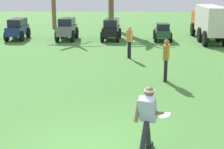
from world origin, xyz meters
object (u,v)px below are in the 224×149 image
object	(u,v)px
teammate_midfield	(166,56)
parked_car_slot_c	(111,29)
parked_car_slot_b	(67,28)
parked_car_slot_d	(162,32)
frisbee_in_flight	(165,116)
parked_car_slot_a	(18,28)
frisbee_thrower	(147,117)
box_truck	(208,21)
teammate_near_sideline	(129,39)

from	to	relation	value
teammate_midfield	parked_car_slot_c	bearing A→B (deg)	103.06
parked_car_slot_b	parked_car_slot_d	bearing A→B (deg)	-0.93
frisbee_in_flight	parked_car_slot_b	size ratio (longest dim) A/B	0.12
parked_car_slot_a	parked_car_slot_c	bearing A→B (deg)	-0.41
frisbee_thrower	parked_car_slot_d	world-z (taller)	frisbee_thrower
frisbee_in_flight	parked_car_slot_d	distance (m)	14.71
frisbee_thrower	parked_car_slot_b	world-z (taller)	frisbee_thrower
teammate_midfield	box_truck	bearing A→B (deg)	68.37
teammate_near_sideline	box_truck	xyz separation A→B (m)	(5.12, 5.67, 0.29)
parked_car_slot_b	frisbee_in_flight	bearing A→B (deg)	-72.99
parked_car_slot_c	parked_car_slot_a	bearing A→B (deg)	179.59
parked_car_slot_b	parked_car_slot_c	world-z (taller)	parked_car_slot_b
teammate_midfield	parked_car_slot_b	distance (m)	11.01
parked_car_slot_a	frisbee_in_flight	bearing A→B (deg)	-62.44
parked_car_slot_b	box_truck	bearing A→B (deg)	0.14
teammate_near_sideline	parked_car_slot_b	xyz separation A→B (m)	(-3.89, 5.65, -0.20)
box_truck	parked_car_slot_d	bearing A→B (deg)	-177.60
frisbee_in_flight	teammate_midfield	world-z (taller)	teammate_midfield
parked_car_slot_a	teammate_midfield	bearing A→B (deg)	-49.66
parked_car_slot_b	box_truck	distance (m)	9.02
frisbee_thrower	box_truck	xyz separation A→B (m)	(4.96, 15.36, 0.43)
parked_car_slot_a	parked_car_slot_d	size ratio (longest dim) A/B	1.08
parked_car_slot_b	parked_car_slot_d	world-z (taller)	parked_car_slot_b
parked_car_slot_a	parked_car_slot_b	distance (m)	3.26
parked_car_slot_a	parked_car_slot_b	xyz separation A→B (m)	(3.26, -0.15, 0.02)
teammate_midfield	parked_car_slot_d	world-z (taller)	teammate_midfield
teammate_midfield	parked_car_slot_b	size ratio (longest dim) A/B	0.66
parked_car_slot_a	frisbee_thrower	bearing A→B (deg)	-64.74
frisbee_thrower	parked_car_slot_c	size ratio (longest dim) A/B	0.58
frisbee_in_flight	parked_car_slot_c	world-z (taller)	parked_car_slot_c
parked_car_slot_d	parked_car_slot_b	bearing A→B (deg)	179.07
parked_car_slot_d	parked_car_slot_a	bearing A→B (deg)	178.50
teammate_near_sideline	teammate_midfield	distance (m)	4.27
teammate_near_sideline	parked_car_slot_a	world-z (taller)	teammate_near_sideline
teammate_near_sideline	parked_car_slot_d	distance (m)	5.99
frisbee_thrower	teammate_near_sideline	bearing A→B (deg)	90.95
teammate_near_sideline	parked_car_slot_a	xyz separation A→B (m)	(-7.15, 5.80, -0.22)
frisbee_in_flight	box_truck	size ratio (longest dim) A/B	0.05
teammate_midfield	parked_car_slot_a	xyz separation A→B (m)	(-8.40, 9.88, -0.22)
parked_car_slot_c	frisbee_thrower	bearing A→B (deg)	-85.57
parked_car_slot_a	parked_car_slot_d	xyz separation A→B (m)	(9.38, -0.25, -0.16)
frisbee_in_flight	box_truck	distance (m)	15.43
teammate_near_sideline	parked_car_slot_c	size ratio (longest dim) A/B	0.63
frisbee_thrower	frisbee_in_flight	xyz separation A→B (m)	(0.45, 0.62, -0.21)
teammate_near_sideline	box_truck	size ratio (longest dim) A/B	0.26
frisbee_in_flight	box_truck	bearing A→B (deg)	73.01
teammate_midfield	box_truck	xyz separation A→B (m)	(3.87, 9.76, 0.29)
frisbee_thrower	parked_car_slot_b	bearing A→B (deg)	104.80
frisbee_thrower	box_truck	bearing A→B (deg)	72.12
frisbee_thrower	teammate_midfield	world-z (taller)	teammate_midfield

